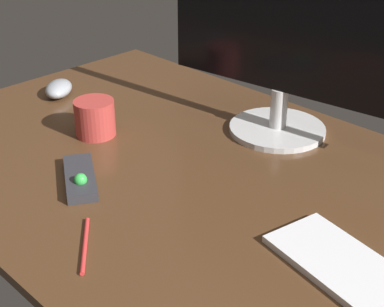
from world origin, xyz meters
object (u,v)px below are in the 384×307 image
(keyboard, at_px, (375,289))
(computer_mouse, at_px, (59,89))
(monitor, at_px, (286,23))
(coffee_mug, at_px, (95,118))
(pen, at_px, (85,245))
(media_remote, at_px, (80,178))

(keyboard, distance_m, computer_mouse, 0.96)
(keyboard, relative_size, computer_mouse, 3.58)
(monitor, xyz_separation_m, coffee_mug, (-0.28, -0.30, -0.21))
(keyboard, xyz_separation_m, coffee_mug, (-0.71, 0.02, 0.03))
(monitor, relative_size, pen, 3.83)
(monitor, height_order, media_remote, monitor)
(keyboard, xyz_separation_m, pen, (-0.39, -0.24, -0.00))
(media_remote, xyz_separation_m, coffee_mug, (-0.15, 0.15, 0.03))
(monitor, height_order, computer_mouse, monitor)
(keyboard, relative_size, media_remote, 2.22)
(keyboard, height_order, media_remote, media_remote)
(coffee_mug, bearing_deg, pen, -39.24)
(monitor, distance_m, media_remote, 0.52)
(coffee_mug, xyz_separation_m, pen, (0.32, -0.26, -0.04))
(keyboard, relative_size, pen, 2.55)
(computer_mouse, distance_m, coffee_mug, 0.26)
(computer_mouse, relative_size, media_remote, 0.62)
(coffee_mug, height_order, pen, coffee_mug)
(computer_mouse, bearing_deg, keyboard, 42.43)
(monitor, height_order, coffee_mug, monitor)
(pen, bearing_deg, keyboard, 70.44)
(monitor, relative_size, media_remote, 3.33)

